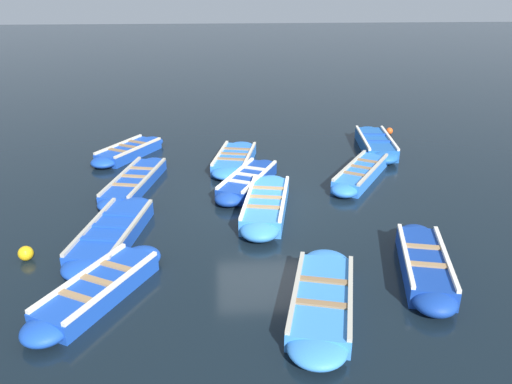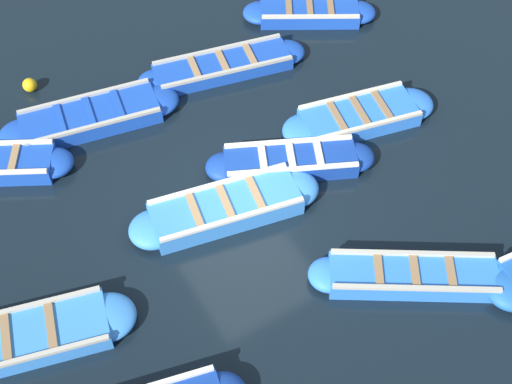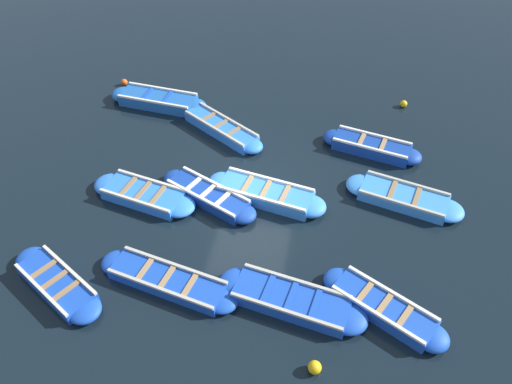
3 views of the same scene
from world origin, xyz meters
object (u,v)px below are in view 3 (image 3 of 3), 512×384
object	(u,v)px
boat_stern_in	(221,128)
boat_mid_row	(403,198)
boat_broadside	(168,281)
buoy_orange_near	(315,367)
buoy_yellow_far	(404,104)
boat_outer_right	(57,283)
buoy_white_drifting	(124,82)
boat_drifting	(291,300)
boat_outer_left	(158,100)
boat_near_quay	(371,147)
boat_tucked	(383,308)
boat_bow_out	(208,196)
boat_centre	(266,194)
boat_end_of_row	(144,195)

from	to	relation	value
boat_stern_in	boat_mid_row	bearing A→B (deg)	-21.20
boat_broadside	buoy_orange_near	size ratio (longest dim) A/B	12.81
buoy_yellow_far	buoy_orange_near	bearing A→B (deg)	-101.77
boat_outer_right	boat_broadside	bearing A→B (deg)	12.24
boat_stern_in	buoy_white_drifting	bearing A→B (deg)	152.57
boat_drifting	boat_outer_left	bearing A→B (deg)	127.49
boat_near_quay	boat_outer_right	world-z (taller)	boat_near_quay
boat_drifting	buoy_yellow_far	size ratio (longest dim) A/B	14.99
boat_broadside	buoy_orange_near	world-z (taller)	boat_broadside
boat_broadside	boat_drifting	size ratio (longest dim) A/B	1.01
boat_near_quay	boat_tucked	bearing A→B (deg)	-86.58
boat_tucked	boat_bow_out	bearing A→B (deg)	149.41
boat_tucked	buoy_orange_near	world-z (taller)	boat_tucked
boat_outer_right	boat_tucked	bearing A→B (deg)	5.14
boat_centre	boat_drifting	size ratio (longest dim) A/B	0.98
boat_broadside	boat_bow_out	world-z (taller)	boat_bow_out
boat_bow_out	buoy_orange_near	xyz separation A→B (m)	(3.61, -4.81, -0.03)
boat_outer_left	boat_outer_right	distance (m)	8.29
boat_tucked	boat_near_quay	bearing A→B (deg)	93.42
boat_outer_right	buoy_white_drifting	bearing A→B (deg)	101.06
boat_outer_left	buoy_white_drifting	world-z (taller)	boat_outer_left
boat_near_quay	boat_stern_in	bearing A→B (deg)	178.42
boat_near_quay	boat_drifting	size ratio (longest dim) A/B	0.87
boat_bow_out	buoy_orange_near	bearing A→B (deg)	-53.06
boat_broadside	boat_outer_left	world-z (taller)	boat_outer_left
boat_mid_row	boat_centre	xyz separation A→B (m)	(-4.03, -0.61, 0.04)
buoy_orange_near	boat_bow_out	bearing A→B (deg)	126.94
boat_broadside	boat_end_of_row	xyz separation A→B (m)	(-1.64, 2.85, 0.02)
boat_end_of_row	boat_near_quay	world-z (taller)	boat_near_quay
boat_bow_out	boat_outer_right	xyz separation A→B (m)	(-2.97, -3.74, -0.01)
boat_broadside	boat_outer_right	distance (m)	2.77
boat_stern_in	boat_outer_right	xyz separation A→B (m)	(-2.59, -7.06, -0.01)
boat_bow_out	buoy_orange_near	world-z (taller)	boat_bow_out
boat_outer_right	buoy_orange_near	bearing A→B (deg)	-9.21
boat_broadside	buoy_white_drifting	xyz separation A→B (m)	(-4.54, 8.76, -0.02)
boat_centre	boat_outer_right	distance (m)	6.18
boat_broadside	boat_outer_right	world-z (taller)	boat_outer_right
boat_near_quay	boat_tucked	world-z (taller)	boat_near_quay
boat_centre	boat_outer_right	size ratio (longest dim) A/B	1.21
boat_outer_left	boat_drifting	xyz separation A→B (m)	(5.93, -7.73, -0.03)
boat_end_of_row	boat_outer_right	distance (m)	3.60
buoy_yellow_far	buoy_white_drifting	size ratio (longest dim) A/B	1.01
boat_bow_out	boat_near_quay	world-z (taller)	boat_near_quay
boat_stern_in	boat_tucked	distance (m)	8.37
boat_outer_right	boat_tucked	xyz separation A→B (m)	(8.07, 0.73, 0.01)
boat_broadside	boat_tucked	size ratio (longest dim) A/B	1.20
boat_centre	buoy_yellow_far	bearing A→B (deg)	53.48
boat_broadside	boat_bow_out	bearing A→B (deg)	85.32
boat_mid_row	boat_outer_left	world-z (taller)	boat_outer_left
boat_tucked	buoy_yellow_far	bearing A→B (deg)	85.11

